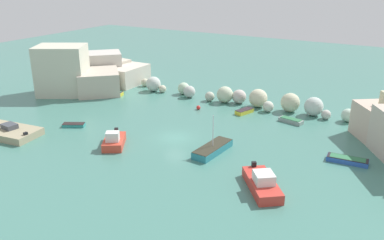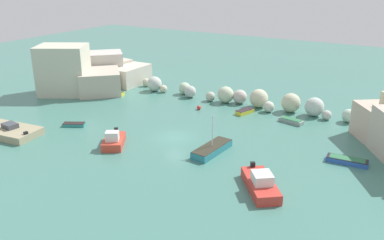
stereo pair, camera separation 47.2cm
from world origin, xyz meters
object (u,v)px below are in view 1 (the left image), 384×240
object	(u,v)px
moored_boat_2	(213,149)
moored_boat_4	(14,132)
moored_boat_3	(74,125)
moored_boat_1	(244,111)
moored_boat_7	(291,120)
moored_boat_8	(113,93)
moored_boat_6	(347,160)
channel_buoy	(198,108)
stone_dock	(7,132)
moored_boat_5	(262,183)
moored_boat_0	(114,141)

from	to	relation	value
moored_boat_2	moored_boat_4	size ratio (longest dim) A/B	1.10
moored_boat_3	moored_boat_4	distance (m)	7.29
moored_boat_1	moored_boat_7	world-z (taller)	moored_boat_1
moored_boat_7	moored_boat_8	world-z (taller)	moored_boat_8
moored_boat_2	moored_boat_4	distance (m)	24.77
moored_boat_6	moored_boat_7	distance (m)	12.54
moored_boat_1	moored_boat_7	size ratio (longest dim) A/B	0.88
moored_boat_4	moored_boat_8	distance (m)	19.70
channel_buoy	stone_dock	bearing A→B (deg)	-127.71
moored_boat_3	moored_boat_5	bearing A→B (deg)	-35.63
moored_boat_6	moored_boat_7	bearing A→B (deg)	131.04
moored_boat_2	moored_boat_5	distance (m)	9.27
moored_boat_3	moored_boat_4	world-z (taller)	moored_boat_4
moored_boat_4	moored_boat_6	size ratio (longest dim) A/B	1.25
moored_boat_3	moored_boat_5	size ratio (longest dim) A/B	0.49
channel_buoy	moored_boat_5	xyz separation A→B (m)	(16.46, -17.27, 0.37)
moored_boat_5	moored_boat_8	distance (m)	36.06
moored_boat_1	moored_boat_4	world-z (taller)	moored_boat_4
moored_boat_2	moored_boat_6	bearing A→B (deg)	-65.03
moored_boat_5	moored_boat_6	size ratio (longest dim) A/B	1.42
moored_boat_5	moored_boat_4	bearing A→B (deg)	-121.98
stone_dock	moored_boat_7	size ratio (longest dim) A/B	2.41
channel_buoy	moored_boat_8	distance (m)	15.60
moored_boat_2	moored_boat_5	size ratio (longest dim) A/B	0.97
moored_boat_2	moored_boat_7	bearing A→B (deg)	-14.03
moored_boat_3	moored_boat_1	bearing A→B (deg)	13.56
stone_dock	moored_boat_6	distance (m)	40.43
moored_boat_6	stone_dock	bearing A→B (deg)	-164.95
moored_boat_2	moored_boat_4	xyz separation A→B (m)	(-23.38, -8.16, 0.12)
moored_boat_2	moored_boat_5	world-z (taller)	moored_boat_2
moored_boat_5	stone_dock	bearing A→B (deg)	-121.96
moored_boat_0	moored_boat_4	size ratio (longest dim) A/B	0.89
moored_boat_8	moored_boat_4	bearing A→B (deg)	79.79
moored_boat_8	moored_boat_5	bearing A→B (deg)	139.92
moored_boat_7	moored_boat_8	bearing A→B (deg)	-163.28
moored_boat_5	moored_boat_3	bearing A→B (deg)	-134.09
moored_boat_7	moored_boat_0	bearing A→B (deg)	-118.57
stone_dock	moored_boat_6	xyz separation A→B (m)	(38.20, 13.26, -0.15)
stone_dock	moored_boat_3	world-z (taller)	stone_dock
moored_boat_1	moored_boat_7	bearing A→B (deg)	-73.32
stone_dock	moored_boat_3	xyz separation A→B (m)	(5.02, 6.31, -0.23)
moored_boat_4	moored_boat_8	bearing A→B (deg)	-80.98
stone_dock	moored_boat_2	world-z (taller)	moored_boat_2
moored_boat_1	moored_boat_8	distance (m)	22.24
moored_boat_5	moored_boat_7	world-z (taller)	moored_boat_5
moored_boat_3	moored_boat_6	distance (m)	33.89
moored_boat_2	moored_boat_5	bearing A→B (deg)	-117.92
channel_buoy	moored_boat_3	size ratio (longest dim) A/B	0.21
moored_boat_0	moored_boat_1	xyz separation A→B (m)	(8.60, 18.30, -0.35)
moored_boat_0	moored_boat_3	world-z (taller)	moored_boat_0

